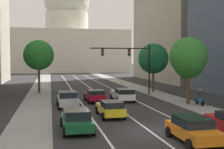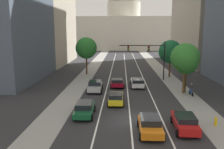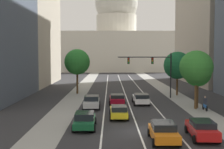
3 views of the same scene
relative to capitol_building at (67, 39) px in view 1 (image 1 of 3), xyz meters
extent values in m
plane|color=#2B2B2D|center=(0.00, -55.92, -12.14)|extent=(400.00, 400.00, 0.00)
cube|color=gray|center=(-7.96, -60.92, -12.14)|extent=(3.19, 130.00, 0.01)
cube|color=gray|center=(7.96, -60.92, -12.14)|extent=(3.19, 130.00, 0.01)
cube|color=white|center=(-3.18, -70.92, -12.13)|extent=(0.16, 90.00, 0.01)
cube|color=white|center=(0.00, -70.92, -12.13)|extent=(0.16, 90.00, 0.01)
cube|color=white|center=(3.18, -70.92, -12.13)|extent=(0.16, 90.00, 0.01)
cube|color=beige|center=(0.00, 0.00, -4.70)|extent=(42.58, 28.07, 14.90)
cylinder|color=beige|center=(0.00, 0.00, 6.33)|extent=(15.94, 15.94, 7.16)
sphere|color=beige|center=(0.00, 0.00, 14.58)|extent=(16.97, 16.97, 16.97)
cube|color=yellow|center=(-1.59, -90.17, -11.54)|extent=(1.75, 4.53, 0.57)
cube|color=black|center=(-1.58, -90.89, -11.01)|extent=(1.59, 2.08, 0.49)
cylinder|color=black|center=(-2.46, -88.64, -11.82)|extent=(0.23, 0.64, 0.64)
cylinder|color=black|center=(-0.75, -88.63, -11.82)|extent=(0.23, 0.64, 0.64)
cylinder|color=black|center=(-2.43, -91.71, -11.82)|extent=(0.23, 0.64, 0.64)
cylinder|color=black|center=(-0.72, -91.70, -11.82)|extent=(0.23, 0.64, 0.64)
cylinder|color=black|center=(3.96, -96.32, -11.82)|extent=(0.25, 0.65, 0.64)
cube|color=silver|center=(1.59, -81.40, -11.48)|extent=(1.88, 4.66, 0.69)
cube|color=black|center=(1.59, -82.55, -10.89)|extent=(1.72, 2.40, 0.50)
cylinder|color=black|center=(0.65, -79.82, -11.82)|extent=(0.22, 0.64, 0.64)
cylinder|color=black|center=(2.52, -79.81, -11.82)|extent=(0.22, 0.64, 0.64)
cylinder|color=black|center=(0.66, -82.98, -11.82)|extent=(0.22, 0.64, 0.64)
cylinder|color=black|center=(2.53, -82.97, -11.82)|extent=(0.22, 0.64, 0.64)
cube|color=#B2B5BA|center=(-4.77, -84.50, -11.48)|extent=(1.96, 4.49, 0.69)
cube|color=black|center=(-4.77, -84.59, -10.86)|extent=(1.77, 2.34, 0.56)
cylinder|color=black|center=(-5.73, -83.01, -11.82)|extent=(0.23, 0.64, 0.64)
cylinder|color=black|center=(-3.86, -82.97, -11.82)|extent=(0.23, 0.64, 0.64)
cylinder|color=black|center=(-5.67, -86.03, -11.82)|extent=(0.23, 0.64, 0.64)
cylinder|color=black|center=(-3.80, -86.00, -11.82)|extent=(0.23, 0.64, 0.64)
cube|color=#14512D|center=(-4.77, -94.58, -11.54)|extent=(1.89, 4.53, 0.56)
cube|color=black|center=(-4.77, -94.70, -10.97)|extent=(1.70, 2.28, 0.58)
cylinder|color=black|center=(-5.70, -93.08, -11.82)|extent=(0.23, 0.64, 0.64)
cylinder|color=black|center=(-3.90, -93.04, -11.82)|extent=(0.23, 0.64, 0.64)
cylinder|color=black|center=(-5.63, -96.13, -11.82)|extent=(0.23, 0.64, 0.64)
cylinder|color=black|center=(-3.84, -96.09, -11.82)|extent=(0.23, 0.64, 0.64)
cube|color=orange|center=(1.59, -98.78, -11.52)|extent=(1.86, 4.19, 0.62)
cube|color=black|center=(1.59, -98.62, -10.94)|extent=(1.71, 2.22, 0.53)
cylinder|color=black|center=(0.67, -97.35, -11.82)|extent=(0.22, 0.64, 0.64)
cylinder|color=black|center=(2.52, -97.36, -11.82)|extent=(0.22, 0.64, 0.64)
cylinder|color=black|center=(0.66, -100.19, -11.82)|extent=(0.22, 0.64, 0.64)
cylinder|color=black|center=(2.51, -100.20, -11.82)|extent=(0.22, 0.64, 0.64)
cube|color=maroon|center=(-1.59, -81.48, -11.52)|extent=(1.94, 4.09, 0.61)
cube|color=black|center=(-1.57, -82.25, -10.98)|extent=(1.75, 1.94, 0.46)
cylinder|color=black|center=(-2.55, -80.12, -11.82)|extent=(0.23, 0.64, 0.64)
cylinder|color=black|center=(-0.69, -80.08, -11.82)|extent=(0.23, 0.64, 0.64)
cylinder|color=black|center=(-2.49, -82.88, -11.82)|extent=(0.23, 0.64, 0.64)
cylinder|color=black|center=(-0.63, -82.83, -11.82)|extent=(0.23, 0.64, 0.64)
cylinder|color=black|center=(6.66, -76.06, -8.75)|extent=(0.20, 0.20, 6.80)
cylinder|color=black|center=(2.66, -76.06, -5.94)|extent=(7.99, 0.14, 0.14)
cube|color=black|center=(3.86, -76.06, -6.49)|extent=(0.32, 0.28, 0.96)
sphere|color=red|center=(3.86, -76.21, -6.19)|extent=(0.20, 0.20, 0.20)
sphere|color=orange|center=(3.86, -76.21, -6.49)|extent=(0.20, 0.20, 0.20)
sphere|color=green|center=(3.86, -76.21, -6.79)|extent=(0.20, 0.20, 0.20)
cube|color=black|center=(0.27, -76.06, -6.49)|extent=(0.32, 0.28, 0.96)
sphere|color=red|center=(0.27, -76.21, -6.19)|extent=(0.20, 0.20, 0.20)
sphere|color=orange|center=(0.27, -76.21, -6.49)|extent=(0.20, 0.20, 0.20)
sphere|color=green|center=(0.27, -76.21, -6.79)|extent=(0.20, 0.20, 0.20)
cylinder|color=black|center=(8.72, -86.78, -11.81)|extent=(0.08, 0.66, 0.66)
cylinder|color=black|center=(8.67, -85.74, -11.81)|extent=(0.08, 0.66, 0.66)
cube|color=#1959B2|center=(8.69, -86.26, -11.59)|extent=(0.10, 1.00, 0.36)
cube|color=#262833|center=(8.70, -86.31, -10.96)|extent=(0.37, 0.30, 0.64)
sphere|color=tan|center=(8.69, -86.24, -10.53)|extent=(0.22, 0.22, 0.22)
cylinder|color=#51381E|center=(8.25, -84.48, -10.55)|extent=(0.32, 0.32, 3.18)
sphere|color=#287F2A|center=(8.25, -84.48, -7.77)|extent=(3.39, 3.39, 3.39)
cylinder|color=#51381E|center=(7.91, -85.07, -10.30)|extent=(0.32, 0.32, 3.68)
sphere|color=#30792C|center=(7.91, -85.07, -7.05)|extent=(4.04, 4.04, 4.04)
cylinder|color=#51381E|center=(-8.02, -70.88, -10.22)|extent=(0.32, 0.32, 3.85)
sphere|color=#2A792D|center=(-8.02, -70.88, -6.79)|extent=(4.28, 4.28, 4.28)
cylinder|color=#51381E|center=(8.29, -73.11, -10.49)|extent=(0.32, 0.32, 3.31)
sphere|color=#1A5C32|center=(8.29, -73.11, -7.29)|extent=(4.41, 4.41, 4.41)
camera|label=1|loc=(-6.47, -114.48, -7.31)|focal=47.93mm
camera|label=2|loc=(-0.93, -118.17, -3.32)|focal=37.92mm
camera|label=3|loc=(-2.47, -121.40, -5.46)|focal=48.44mm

